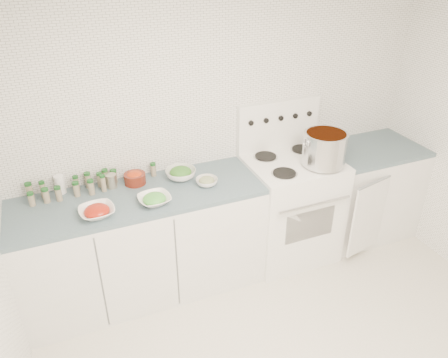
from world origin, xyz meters
TOP-DOWN VIEW (x-y plane):
  - room_walls at (0.00, 0.00)m, footprint 3.54×3.04m
  - counter_left at (-0.82, 1.19)m, footprint 1.85×0.62m
  - stove at (0.48, 1.19)m, footprint 0.76×0.70m
  - counter_right at (1.30, 1.19)m, footprint 0.89×0.72m
  - stock_pot at (0.66, 1.03)m, footprint 0.37×0.35m
  - bowl_tomato at (-1.14, 1.04)m, footprint 0.26×0.26m
  - bowl_snowpea at (-0.74, 1.04)m, footprint 0.25×0.25m
  - bowl_broccoli at (-0.46, 1.32)m, footprint 0.31×0.31m
  - bowl_zucchini at (-0.30, 1.14)m, footprint 0.21×0.21m
  - bowl_pepper at (-0.81, 1.37)m, footprint 0.16×0.16m
  - salt_canister at (-1.34, 1.44)m, footprint 0.09×0.09m
  - tin_can at (-0.98, 1.38)m, footprint 0.11×0.11m
  - spice_cluster at (-1.21, 1.40)m, footprint 0.96×0.16m

SIDE VIEW (x-z plane):
  - counter_right at x=1.30m, z-range 0.00..0.90m
  - counter_left at x=-0.82m, z-range 0.00..0.90m
  - stove at x=0.48m, z-range -0.18..1.18m
  - bowl_zucchini at x=-0.30m, z-range 0.90..0.96m
  - bowl_snowpea at x=-0.74m, z-range 0.89..0.97m
  - bowl_tomato at x=-1.14m, z-range 0.89..0.97m
  - bowl_broccoli at x=-0.46m, z-range 0.90..0.99m
  - bowl_pepper at x=-0.81m, z-range 0.90..1.00m
  - tin_can at x=-0.98m, z-range 0.90..1.01m
  - spice_cluster at x=-1.21m, z-range 0.89..1.03m
  - salt_canister at x=-1.34m, z-range 0.90..1.04m
  - stock_pot at x=0.66m, z-range 0.96..1.22m
  - room_walls at x=0.00m, z-range 0.30..2.82m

